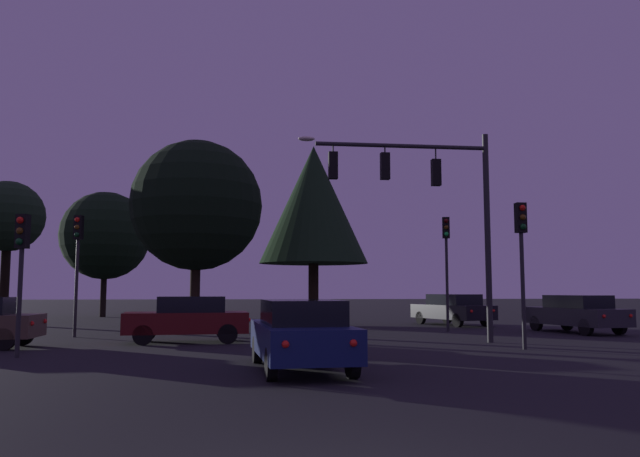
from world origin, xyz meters
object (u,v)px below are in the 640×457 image
Objects in this scene: traffic_signal_mast_arm at (428,192)px; tree_left_far at (8,217)px; tree_center_horizon at (197,206)px; tree_right_cluster at (314,205)px; car_nearside_lane at (301,333)px; car_parked_lot at (576,313)px; car_crossing_right at (188,318)px; car_far_lane at (452,309)px; tree_lot_edge at (105,236)px; traffic_light_corner_left at (21,255)px; traffic_light_corner_right at (522,245)px; traffic_light_median at (77,251)px; traffic_light_far_side at (446,251)px.

tree_left_far reaches higher than traffic_signal_mast_arm.
tree_right_cluster reaches higher than tree_center_horizon.
car_nearside_lane is at bearing -54.74° from tree_left_far.
car_crossing_right is at bearing -168.73° from car_parked_lot.
tree_left_far reaches higher than car_parked_lot.
car_crossing_right is 14.81m from car_far_lane.
tree_center_horizon is 0.96× the size of tree_right_cluster.
traffic_light_corner_left is at bearing -81.70° from tree_lot_edge.
traffic_light_corner_right is 0.53× the size of tree_center_horizon.
traffic_signal_mast_arm is 1.56× the size of traffic_light_median.
traffic_light_far_side is (2.33, 5.44, -1.61)m from traffic_signal_mast_arm.
traffic_light_median is 5.62m from tree_center_horizon.
traffic_light_far_side is at bearing 31.00° from traffic_light_corner_left.
traffic_light_corner_right is 0.50× the size of tree_right_cluster.
car_far_lane is 6.60m from car_parked_lot.
tree_left_far reaches higher than car_crossing_right.
traffic_light_median is 5.70m from car_crossing_right.
traffic_signal_mast_arm is 1.50× the size of car_nearside_lane.
car_nearside_lane is 23.86m from tree_left_far.
car_nearside_lane is at bearing -96.59° from tree_right_cluster.
tree_center_horizon is at bearing -29.68° from tree_left_far.
tree_right_cluster is at bearing -172.76° from car_far_lane.
traffic_light_median is 10.95m from tree_left_far.
traffic_light_corner_left is 0.43× the size of tree_right_cluster.
tree_lot_edge is at bearing 149.82° from car_far_lane.
car_nearside_lane is (-7.09, -11.78, -2.59)m from traffic_light_far_side.
traffic_light_far_side is (14.66, 1.60, 0.20)m from traffic_light_median.
traffic_signal_mast_arm is 26.10m from tree_lot_edge.
car_nearside_lane is 0.64× the size of tree_left_far.
car_far_lane is (8.75, 16.19, 0.00)m from car_nearside_lane.
traffic_light_corner_right is at bearing -19.05° from car_crossing_right.
tree_right_cluster is at bearing 114.28° from traffic_light_corner_right.
tree_right_cluster reaches higher than car_parked_lot.
traffic_light_corner_right is at bearing -23.34° from traffic_light_median.
traffic_light_median is (-0.48, 6.92, 0.53)m from traffic_light_corner_left.
traffic_light_far_side is 0.56× the size of tree_right_cluster.
tree_left_far is 0.85× the size of tree_right_cluster.
traffic_light_far_side is 0.60× the size of tree_lot_edge.
car_far_lane is at bearing 39.21° from traffic_light_corner_left.
tree_lot_edge is at bearing 126.67° from traffic_light_corner_right.
traffic_signal_mast_arm reaches higher than traffic_light_corner_left.
car_parked_lot is at bearing 11.27° from car_crossing_right.
traffic_light_median is (-12.33, 3.84, -1.81)m from traffic_signal_mast_arm.
car_parked_lot is (5.16, 6.52, -2.27)m from traffic_light_corner_right.
tree_center_horizon is (-12.28, -2.76, 4.59)m from car_far_lane.
traffic_signal_mast_arm is at bearing 14.57° from traffic_light_corner_left.
tree_center_horizon is (9.98, -5.69, -0.03)m from tree_left_far.
tree_lot_edge is at bearing 98.30° from traffic_light_corner_left.
car_crossing_right is at bearing 160.95° from traffic_light_corner_right.
traffic_light_far_side is 5.75m from car_parked_lot.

